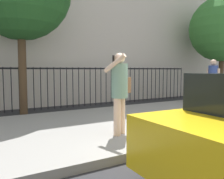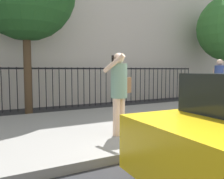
# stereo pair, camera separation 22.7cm
# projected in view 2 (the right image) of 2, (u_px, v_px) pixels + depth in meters

# --- Properties ---
(ground_plane) EXTENTS (60.00, 60.00, 0.00)m
(ground_plane) POSITION_uv_depth(u_px,v_px,m) (193.00, 148.00, 4.63)
(ground_plane) COLOR #28282B
(sidewalk) EXTENTS (28.00, 4.40, 0.15)m
(sidewalk) POSITION_uv_depth(u_px,v_px,m) (131.00, 122.00, 6.55)
(sidewalk) COLOR gray
(sidewalk) RESTS_ON ground
(building_facade) EXTENTS (28.00, 4.00, 9.77)m
(building_facade) POSITION_uv_depth(u_px,v_px,m) (60.00, 0.00, 11.66)
(building_facade) COLOR beige
(building_facade) RESTS_ON ground
(iron_fence) EXTENTS (12.03, 0.04, 1.60)m
(iron_fence) POSITION_uv_depth(u_px,v_px,m) (81.00, 82.00, 9.70)
(iron_fence) COLOR black
(iron_fence) RESTS_ON ground
(pedestrian_on_phone) EXTENTS (0.72, 0.60, 1.69)m
(pedestrian_on_phone) POSITION_uv_depth(u_px,v_px,m) (120.00, 87.00, 4.96)
(pedestrian_on_phone) COLOR beige
(pedestrian_on_phone) RESTS_ON sidewalk
(pedestrian_walking) EXTENTS (0.41, 0.48, 1.73)m
(pedestrian_walking) POSITION_uv_depth(u_px,v_px,m) (219.00, 80.00, 8.73)
(pedestrian_walking) COLOR beige
(pedestrian_walking) RESTS_ON sidewalk
(street_bench) EXTENTS (1.60, 0.45, 0.95)m
(street_bench) POSITION_uv_depth(u_px,v_px,m) (211.00, 90.00, 10.08)
(street_bench) COLOR brown
(street_bench) RESTS_ON sidewalk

